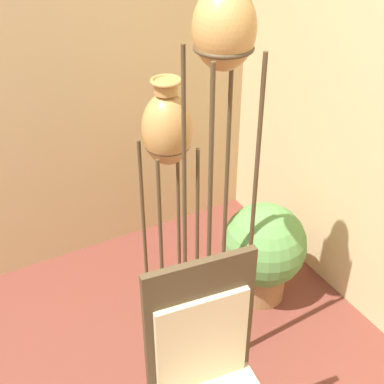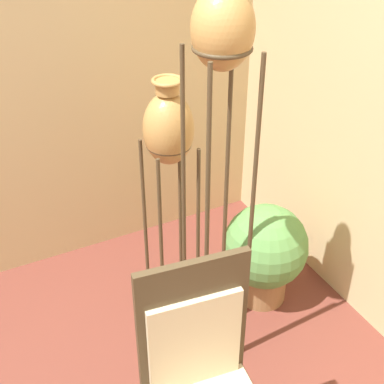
# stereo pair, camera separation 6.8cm
# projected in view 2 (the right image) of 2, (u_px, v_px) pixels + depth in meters

# --- Properties ---
(vase_stand_tall) EXTENTS (0.25, 0.25, 1.97)m
(vase_stand_tall) POSITION_uv_depth(u_px,v_px,m) (222.00, 52.00, 2.04)
(vase_stand_tall) COLOR #473823
(vase_stand_tall) RESTS_ON ground_plane
(vase_stand_medium) EXTENTS (0.26, 0.26, 1.40)m
(vase_stand_medium) POSITION_uv_depth(u_px,v_px,m) (169.00, 134.00, 2.64)
(vase_stand_medium) COLOR #473823
(vase_stand_medium) RESTS_ON ground_plane
(potted_plant) EXTENTS (0.49, 0.49, 0.63)m
(potted_plant) POSITION_uv_depth(u_px,v_px,m) (265.00, 251.00, 3.08)
(potted_plant) COLOR olive
(potted_plant) RESTS_ON ground_plane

